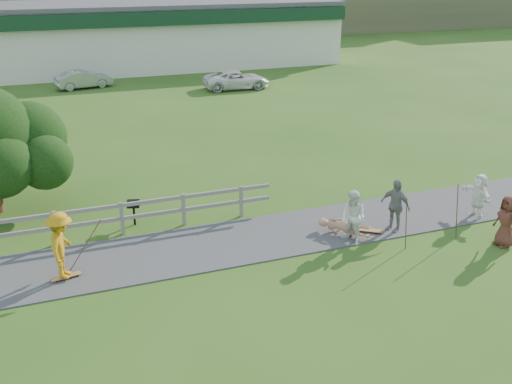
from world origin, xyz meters
The scene contains 19 objects.
ground centered at (0.00, 0.00, 0.00)m, with size 260.00×260.00×0.00m, color #2A5317.
path centered at (0.00, 1.50, 0.02)m, with size 34.00×3.00×0.04m, color #3B3B3E.
fence centered at (-4.62, 3.30, 0.72)m, with size 15.05×0.10×1.10m.
strip_mall centered at (4.00, 34.94, 2.58)m, with size 32.50×10.75×5.10m.
skater_rider centered at (-3.87, 1.00, 0.95)m, with size 1.22×0.70×1.89m, color #BE8311.
skater_fallen centered at (4.56, 0.77, 0.30)m, with size 1.66×0.40×0.60m, color tan.
spectator_a centered at (4.55, 0.21, 0.86)m, with size 0.84×0.65×1.72m, color white.
spectator_b centered at (6.25, 0.53, 0.88)m, with size 1.04×0.43×1.77m, color gray.
spectator_c centered at (8.83, -1.54, 0.82)m, with size 0.80×0.52×1.64m, color brown.
spectator_d centered at (9.48, 0.46, 0.78)m, with size 1.44×0.46×1.55m, color white.
car_silver centered at (-1.25, 27.20, 0.62)m, with size 1.31×3.74×1.23m, color #989DA0.
car_white centered at (8.54, 23.37, 0.62)m, with size 2.06×4.48×1.24m, color white.
bbq centered at (-1.54, 3.88, 0.43)m, with size 0.40×0.30×0.86m, color black, non-canonical shape.
longboard_rider centered at (-3.87, 1.00, 0.05)m, with size 0.82×0.20×0.09m, color olive, non-canonical shape.
longboard_fallen centered at (5.36, 0.67, 0.05)m, with size 0.99×0.24×0.11m, color olive, non-canonical shape.
helmet centered at (5.16, 1.12, 0.15)m, with size 0.30×0.30×0.30m, color #AE0820.
pole_rider centered at (-3.27, 1.40, 0.89)m, with size 0.03×0.03×1.78m, color #553322.
pole_spec_left centered at (5.84, -0.69, 0.83)m, with size 0.03×0.03×1.67m, color #553322.
pole_spec_right centered at (7.74, -0.60, 0.93)m, with size 0.03×0.03×1.87m, color #553322.
Camera 1 is at (-3.71, -13.58, 8.11)m, focal length 40.00 mm.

